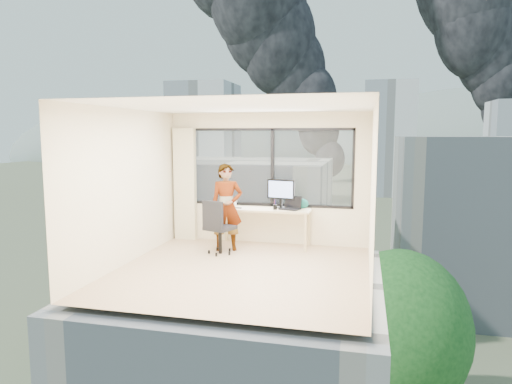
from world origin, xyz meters
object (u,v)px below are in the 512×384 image
(monitor, at_px, (281,193))
(laptop, at_px, (290,204))
(person, at_px, (227,207))
(game_console, at_px, (229,203))
(handbag, at_px, (302,204))
(chair, at_px, (220,226))
(desk, at_px, (264,227))

(monitor, distance_m, laptop, 0.32)
(person, relative_size, game_console, 4.99)
(monitor, bearing_deg, handbag, 12.95)
(person, xyz_separation_m, handbag, (1.34, 0.60, 0.03))
(game_console, relative_size, handbag, 1.33)
(chair, xyz_separation_m, laptop, (1.17, 0.70, 0.35))
(chair, height_order, handbag, chair)
(desk, xyz_separation_m, monitor, (0.31, 0.14, 0.66))
(desk, distance_m, game_console, 0.92)
(laptop, bearing_deg, handbag, 61.60)
(desk, bearing_deg, handbag, 11.96)
(person, relative_size, monitor, 2.90)
(chair, xyz_separation_m, game_console, (-0.13, 0.97, 0.28))
(chair, xyz_separation_m, monitor, (0.96, 0.88, 0.52))
(laptop, bearing_deg, person, -140.79)
(game_console, bearing_deg, handbag, -10.95)
(person, distance_m, handbag, 1.47)
(chair, relative_size, handbag, 4.14)
(desk, xyz_separation_m, game_console, (-0.79, 0.23, 0.41))
(chair, distance_m, laptop, 1.41)
(chair, bearing_deg, monitor, 62.89)
(game_console, height_order, handbag, handbag)
(person, xyz_separation_m, monitor, (0.93, 0.59, 0.21))
(desk, height_order, laptop, laptop)
(laptop, height_order, handbag, laptop)
(laptop, bearing_deg, game_console, -172.20)
(person, height_order, monitor, person)
(laptop, distance_m, handbag, 0.28)
(laptop, bearing_deg, chair, -129.78)
(desk, relative_size, laptop, 4.75)
(handbag, bearing_deg, chair, -142.36)
(monitor, height_order, handbag, monitor)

